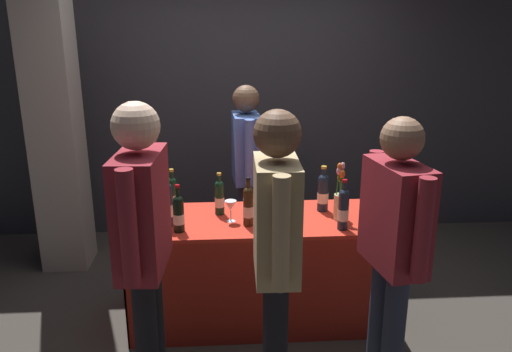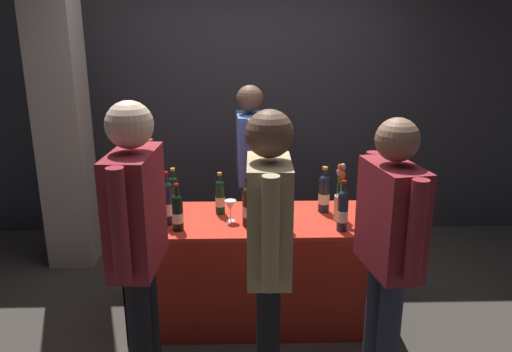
{
  "view_description": "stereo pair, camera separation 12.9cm",
  "coord_description": "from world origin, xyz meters",
  "px_view_note": "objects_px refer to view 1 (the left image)",
  "views": [
    {
      "loc": [
        -0.21,
        -3.22,
        2.04
      ],
      "look_at": [
        0.0,
        0.0,
        1.06
      ],
      "focal_mm": 35.58,
      "sensor_mm": 36.0,
      "label": 1
    },
    {
      "loc": [
        -0.08,
        -3.23,
        2.04
      ],
      "look_at": [
        0.0,
        0.0,
        1.06
      ],
      "focal_mm": 35.58,
      "sensor_mm": 36.0,
      "label": 2
    }
  ],
  "objects_px": {
    "flower_vase": "(340,200)",
    "vendor_presenter": "(246,163)",
    "display_bottle_0": "(343,209)",
    "concrete_pillar": "(48,59)",
    "tasting_table": "(256,250)",
    "wine_glass_near_vendor": "(231,206)",
    "taster_foreground_right": "(143,234)",
    "featured_wine_bottle": "(219,197)"
  },
  "relations": [
    {
      "from": "flower_vase",
      "to": "vendor_presenter",
      "type": "relative_size",
      "value": 0.25
    },
    {
      "from": "display_bottle_0",
      "to": "concrete_pillar",
      "type": "bearing_deg",
      "value": 150.69
    },
    {
      "from": "tasting_table",
      "to": "wine_glass_near_vendor",
      "type": "relative_size",
      "value": 11.65
    },
    {
      "from": "flower_vase",
      "to": "taster_foreground_right",
      "type": "height_order",
      "value": "taster_foreground_right"
    },
    {
      "from": "featured_wine_bottle",
      "to": "display_bottle_0",
      "type": "distance_m",
      "value": 0.85
    },
    {
      "from": "display_bottle_0",
      "to": "taster_foreground_right",
      "type": "distance_m",
      "value": 1.33
    },
    {
      "from": "tasting_table",
      "to": "flower_vase",
      "type": "relative_size",
      "value": 4.3
    },
    {
      "from": "featured_wine_bottle",
      "to": "wine_glass_near_vendor",
      "type": "distance_m",
      "value": 0.16
    },
    {
      "from": "wine_glass_near_vendor",
      "to": "flower_vase",
      "type": "xyz_separation_m",
      "value": [
        0.74,
        -0.0,
        0.03
      ]
    },
    {
      "from": "featured_wine_bottle",
      "to": "flower_vase",
      "type": "relative_size",
      "value": 0.75
    },
    {
      "from": "featured_wine_bottle",
      "to": "display_bottle_0",
      "type": "relative_size",
      "value": 0.89
    },
    {
      "from": "featured_wine_bottle",
      "to": "taster_foreground_right",
      "type": "distance_m",
      "value": 1.02
    },
    {
      "from": "flower_vase",
      "to": "display_bottle_0",
      "type": "bearing_deg",
      "value": -96.31
    },
    {
      "from": "featured_wine_bottle",
      "to": "taster_foreground_right",
      "type": "bearing_deg",
      "value": -111.86
    },
    {
      "from": "vendor_presenter",
      "to": "taster_foreground_right",
      "type": "distance_m",
      "value": 1.74
    },
    {
      "from": "wine_glass_near_vendor",
      "to": "concrete_pillar",
      "type": "bearing_deg",
      "value": 144.22
    },
    {
      "from": "featured_wine_bottle",
      "to": "wine_glass_near_vendor",
      "type": "bearing_deg",
      "value": -62.63
    },
    {
      "from": "flower_vase",
      "to": "taster_foreground_right",
      "type": "distance_m",
      "value": 1.43
    },
    {
      "from": "concrete_pillar",
      "to": "flower_vase",
      "type": "xyz_separation_m",
      "value": [
        2.15,
        -1.02,
        -0.86
      ]
    },
    {
      "from": "tasting_table",
      "to": "vendor_presenter",
      "type": "distance_m",
      "value": 0.89
    },
    {
      "from": "tasting_table",
      "to": "featured_wine_bottle",
      "type": "distance_m",
      "value": 0.45
    },
    {
      "from": "wine_glass_near_vendor",
      "to": "taster_foreground_right",
      "type": "distance_m",
      "value": 0.93
    },
    {
      "from": "vendor_presenter",
      "to": "concrete_pillar",
      "type": "bearing_deg",
      "value": -100.14
    },
    {
      "from": "featured_wine_bottle",
      "to": "wine_glass_near_vendor",
      "type": "relative_size",
      "value": 2.03
    },
    {
      "from": "concrete_pillar",
      "to": "taster_foreground_right",
      "type": "xyz_separation_m",
      "value": [
        0.96,
        -1.81,
        -0.74
      ]
    },
    {
      "from": "tasting_table",
      "to": "vendor_presenter",
      "type": "bearing_deg",
      "value": 92.01
    },
    {
      "from": "concrete_pillar",
      "to": "taster_foreground_right",
      "type": "bearing_deg",
      "value": -62.07
    },
    {
      "from": "vendor_presenter",
      "to": "featured_wine_bottle",
      "type": "bearing_deg",
      "value": -21.08
    },
    {
      "from": "wine_glass_near_vendor",
      "to": "flower_vase",
      "type": "distance_m",
      "value": 0.74
    },
    {
      "from": "tasting_table",
      "to": "wine_glass_near_vendor",
      "type": "xyz_separation_m",
      "value": [
        -0.17,
        -0.05,
        0.35
      ]
    },
    {
      "from": "featured_wine_bottle",
      "to": "flower_vase",
      "type": "bearing_deg",
      "value": -10.26
    },
    {
      "from": "wine_glass_near_vendor",
      "to": "featured_wine_bottle",
      "type": "bearing_deg",
      "value": 117.37
    },
    {
      "from": "flower_vase",
      "to": "featured_wine_bottle",
      "type": "bearing_deg",
      "value": 169.74
    },
    {
      "from": "wine_glass_near_vendor",
      "to": "taster_foreground_right",
      "type": "relative_size",
      "value": 0.09
    },
    {
      "from": "display_bottle_0",
      "to": "featured_wine_bottle",
      "type": "bearing_deg",
      "value": 157.92
    },
    {
      "from": "display_bottle_0",
      "to": "flower_vase",
      "type": "height_order",
      "value": "flower_vase"
    },
    {
      "from": "tasting_table",
      "to": "vendor_presenter",
      "type": "height_order",
      "value": "vendor_presenter"
    },
    {
      "from": "flower_vase",
      "to": "tasting_table",
      "type": "bearing_deg",
      "value": 174.51
    },
    {
      "from": "concrete_pillar",
      "to": "wine_glass_near_vendor",
      "type": "distance_m",
      "value": 1.95
    },
    {
      "from": "wine_glass_near_vendor",
      "to": "taster_foreground_right",
      "type": "height_order",
      "value": "taster_foreground_right"
    },
    {
      "from": "tasting_table",
      "to": "wine_glass_near_vendor",
      "type": "bearing_deg",
      "value": -163.75
    },
    {
      "from": "featured_wine_bottle",
      "to": "flower_vase",
      "type": "height_order",
      "value": "flower_vase"
    }
  ]
}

